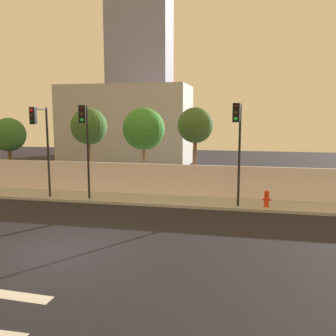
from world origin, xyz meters
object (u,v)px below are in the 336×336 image
(traffic_light_left, at_px, (85,132))
(roadside_tree_midleft, at_px, (89,127))
(roadside_tree_rightmost, at_px, (195,126))
(roadside_tree_midright, at_px, (144,129))
(roadside_tree_leftmost, at_px, (9,135))
(fire_hydrant, at_px, (267,198))
(traffic_light_right, at_px, (238,133))
(traffic_light_center, at_px, (40,133))

(traffic_light_left, distance_m, roadside_tree_midleft, 4.05)
(roadside_tree_rightmost, bearing_deg, roadside_tree_midright, -180.00)
(traffic_light_left, bearing_deg, roadside_tree_leftmost, 152.41)
(roadside_tree_midleft, bearing_deg, fire_hydrant, -15.74)
(roadside_tree_midleft, bearing_deg, roadside_tree_rightmost, 0.00)
(roadside_tree_midleft, relative_size, roadside_tree_rightmost, 1.00)
(fire_hydrant, bearing_deg, traffic_light_right, -157.71)
(traffic_light_right, xyz_separation_m, fire_hydrant, (1.50, 0.61, -3.29))
(traffic_light_left, bearing_deg, traffic_light_center, 179.55)
(traffic_light_left, height_order, roadside_tree_midright, traffic_light_left)
(fire_hydrant, bearing_deg, roadside_tree_midleft, 164.26)
(roadside_tree_leftmost, xyz_separation_m, roadside_tree_midleft, (5.78, 0.00, 0.58))
(traffic_light_right, xyz_separation_m, roadside_tree_leftmost, (-15.19, 3.69, -0.44))
(traffic_light_center, height_order, traffic_light_right, traffic_light_right)
(roadside_tree_midleft, relative_size, roadside_tree_midright, 1.00)
(traffic_light_right, height_order, roadside_tree_midright, traffic_light_right)
(roadside_tree_leftmost, height_order, roadside_tree_midright, roadside_tree_midright)
(roadside_tree_leftmost, distance_m, roadside_tree_midright, 9.40)
(traffic_light_center, height_order, roadside_tree_leftmost, traffic_light_center)
(fire_hydrant, bearing_deg, traffic_light_left, -175.76)
(roadside_tree_leftmost, bearing_deg, fire_hydrant, -10.44)
(roadside_tree_midleft, height_order, roadside_tree_rightmost, roadside_tree_rightmost)
(roadside_tree_leftmost, bearing_deg, roadside_tree_rightmost, 0.00)
(fire_hydrant, height_order, roadside_tree_rightmost, roadside_tree_rightmost)
(traffic_light_center, distance_m, roadside_tree_rightmost, 8.83)
(roadside_tree_midleft, xyz_separation_m, roadside_tree_rightmost, (6.80, 0.00, 0.09))
(fire_hydrant, distance_m, roadside_tree_rightmost, 6.23)
(traffic_light_right, relative_size, roadside_tree_rightmost, 0.99)
(roadside_tree_leftmost, relative_size, roadside_tree_midleft, 0.88)
(traffic_light_center, bearing_deg, roadside_tree_rightmost, 25.20)
(fire_hydrant, bearing_deg, roadside_tree_midright, 157.18)
(traffic_light_right, relative_size, roadside_tree_midleft, 0.99)
(roadside_tree_leftmost, relative_size, roadside_tree_midright, 0.88)
(roadside_tree_midleft, bearing_deg, traffic_light_left, -69.07)
(fire_hydrant, height_order, roadside_tree_midright, roadside_tree_midright)
(roadside_tree_rightmost, bearing_deg, traffic_light_center, -154.80)
(roadside_tree_midright, bearing_deg, fire_hydrant, -22.82)
(traffic_light_center, xyz_separation_m, roadside_tree_midleft, (1.18, 3.75, 0.24))
(traffic_light_center, xyz_separation_m, roadside_tree_midright, (4.78, 3.75, 0.11))
(traffic_light_center, distance_m, roadside_tree_leftmost, 5.95)
(traffic_light_center, height_order, roadside_tree_rightmost, roadside_tree_rightmost)
(traffic_light_center, bearing_deg, traffic_light_right, 0.36)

